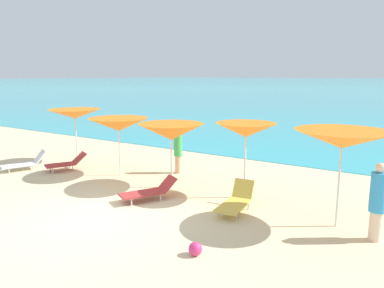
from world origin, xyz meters
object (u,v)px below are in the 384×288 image
object	(u,v)px
lounge_chair_1	(67,163)
beachgoer_1	(178,149)
umbrella_4	(342,139)
beach_ball	(195,249)
beachgoer_0	(378,200)
lounge_chair_3	(25,163)
umbrella_3	(246,130)
umbrella_2	(171,132)
lounge_chair_0	(236,201)
lounge_chair_2	(149,191)
umbrella_1	(119,125)
umbrella_0	(75,114)

from	to	relation	value
lounge_chair_1	beachgoer_1	xyz separation A→B (m)	(3.70, 1.96, 0.59)
umbrella_4	beach_ball	xyz separation A→B (m)	(-1.99, -3.01, -1.93)
umbrella_4	beachgoer_0	xyz separation A→B (m)	(0.86, -0.34, -1.17)
lounge_chair_3	beachgoer_1	xyz separation A→B (m)	(5.07, 2.74, 0.61)
umbrella_3	umbrella_2	bearing A→B (deg)	-171.51
umbrella_2	lounge_chair_0	xyz separation A→B (m)	(2.63, -0.76, -1.49)
beach_ball	umbrella_2	bearing A→B (deg)	132.10
lounge_chair_1	lounge_chair_3	distance (m)	1.58
umbrella_3	lounge_chair_2	xyz separation A→B (m)	(-2.16, -1.67, -1.70)
umbrella_2	beachgoer_1	size ratio (longest dim) A/B	1.28
beachgoer_0	beach_ball	distance (m)	3.98
umbrella_2	lounge_chair_0	size ratio (longest dim) A/B	1.37
umbrella_1	umbrella_4	bearing A→B (deg)	-3.87
beach_ball	lounge_chair_2	bearing A→B (deg)	144.41
umbrella_4	beach_ball	bearing A→B (deg)	-123.56
lounge_chair_0	umbrella_2	bearing A→B (deg)	158.58
umbrella_4	lounge_chair_3	distance (m)	11.11
umbrella_0	lounge_chair_0	world-z (taller)	umbrella_0
umbrella_3	beachgoer_1	world-z (taller)	umbrella_3
umbrella_4	beachgoer_0	bearing A→B (deg)	-21.44
lounge_chair_3	beachgoer_1	distance (m)	5.80
umbrella_1	lounge_chair_2	xyz separation A→B (m)	(2.54, -1.46, -1.54)
umbrella_3	lounge_chair_1	xyz separation A→B (m)	(-6.87, -0.79, -1.68)
lounge_chair_2	beachgoer_0	size ratio (longest dim) A/B	0.98
umbrella_2	umbrella_0	bearing A→B (deg)	173.73
umbrella_4	lounge_chair_2	world-z (taller)	umbrella_4
umbrella_3	umbrella_1	bearing A→B (deg)	-177.42
umbrella_2	lounge_chair_0	bearing A→B (deg)	-16.09
umbrella_0	lounge_chair_2	world-z (taller)	umbrella_0
umbrella_3	lounge_chair_2	distance (m)	3.22
lounge_chair_0	beachgoer_0	bearing A→B (deg)	-4.28
umbrella_2	beach_ball	size ratio (longest dim) A/B	7.72
umbrella_1	beach_ball	world-z (taller)	umbrella_1
umbrella_3	lounge_chair_2	world-z (taller)	umbrella_3
umbrella_0	umbrella_2	xyz separation A→B (m)	(5.12, -0.56, -0.21)
lounge_chair_0	beachgoer_0	size ratio (longest dim) A/B	0.91
beach_ball	umbrella_4	bearing A→B (deg)	56.44
umbrella_3	lounge_chair_2	bearing A→B (deg)	-142.25
beachgoer_1	umbrella_4	bearing A→B (deg)	-96.64
lounge_chair_0	lounge_chair_2	size ratio (longest dim) A/B	0.93
umbrella_0	beach_ball	distance (m)	9.25
umbrella_3	lounge_chair_3	bearing A→B (deg)	-169.21
umbrella_0	umbrella_4	bearing A→B (deg)	-5.20
lounge_chair_2	beach_ball	size ratio (longest dim) A/B	6.08
umbrella_2	beachgoer_1	bearing A→B (deg)	118.44
umbrella_0	umbrella_4	size ratio (longest dim) A/B	0.94
umbrella_3	lounge_chair_3	distance (m)	8.56
umbrella_3	lounge_chair_0	distance (m)	2.04
lounge_chair_2	lounge_chair_3	world-z (taller)	lounge_chair_3
umbrella_4	lounge_chair_2	bearing A→B (deg)	-168.81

